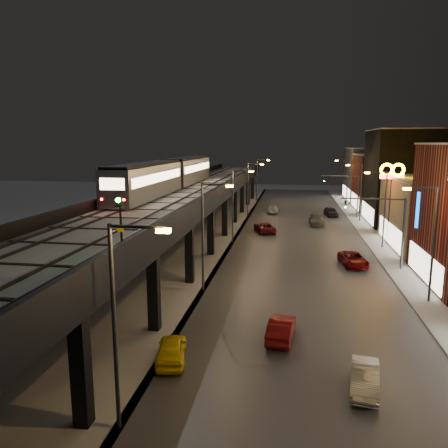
{
  "coord_description": "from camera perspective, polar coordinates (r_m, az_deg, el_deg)",
  "views": [
    {
      "loc": [
        6.38,
        -20.98,
        12.11
      ],
      "look_at": [
        0.44,
        16.91,
        5.0
      ],
      "focal_mm": 35.0,
      "sensor_mm": 36.0,
      "label": 1
    }
  ],
  "objects": [
    {
      "name": "sign_carwash",
      "position": [
        44.25,
        24.69,
        0.8
      ],
      "size": [
        1.48,
        0.35,
        7.7
      ],
      "color": "#38383A",
      "rests_on": "ground"
    },
    {
      "name": "sign_mcdonalds",
      "position": [
        55.5,
        21.07,
        5.51
      ],
      "size": [
        2.91,
        0.45,
        9.82
      ],
      "color": "#38383A",
      "rests_on": "ground"
    },
    {
      "name": "streetlight_left_3",
      "position": [
        70.65,
        3.35,
        4.9
      ],
      "size": [
        2.57,
        0.28,
        9.0
      ],
      "color": "#38383A",
      "rests_on": "ground"
    },
    {
      "name": "streetlight_left_0",
      "position": [
        18.68,
        -13.42,
        -11.39
      ],
      "size": [
        2.57,
        0.28,
        9.0
      ],
      "color": "#38383A",
      "rests_on": "ground"
    },
    {
      "name": "building_c",
      "position": [
        56.41,
        26.99,
        1.16
      ],
      "size": [
        12.2,
        15.2,
        8.16
      ],
      "color": "#7A6B51",
      "rests_on": "ground"
    },
    {
      "name": "ground",
      "position": [
        25.05,
        -7.39,
        -18.5
      ],
      "size": [
        220.0,
        220.0,
        0.0
      ],
      "primitive_type": "plane",
      "color": "silver"
    },
    {
      "name": "streetlight_right_3",
      "position": [
        71.08,
        17.29,
        4.48
      ],
      "size": [
        2.56,
        0.28,
        9.0
      ],
      "color": "#38383A",
      "rests_on": "ground"
    },
    {
      "name": "car_onc_red",
      "position": [
        75.34,
        13.79,
        1.54
      ],
      "size": [
        2.44,
        4.73,
        1.54
      ],
      "primitive_type": "imported",
      "rotation": [
        0.0,
        0.0,
        0.14
      ],
      "color": "black",
      "rests_on": "ground"
    },
    {
      "name": "car_far_white",
      "position": [
        76.97,
        6.46,
        1.93
      ],
      "size": [
        2.1,
        4.44,
        1.47
      ],
      "primitive_type": "imported",
      "rotation": [
        0.0,
        0.0,
        3.06
      ],
      "color": "silver",
      "rests_on": "ground"
    },
    {
      "name": "car_near_white",
      "position": [
        28.24,
        7.49,
        -13.45
      ],
      "size": [
        1.87,
        4.29,
        1.37
      ],
      "primitive_type": "imported",
      "rotation": [
        0.0,
        0.0,
        3.04
      ],
      "color": "maroon",
      "rests_on": "ground"
    },
    {
      "name": "streetlight_right_1",
      "position": [
        36.18,
        25.34,
        -1.48
      ],
      "size": [
        2.56,
        0.28,
        9.0
      ],
      "color": "#38383A",
      "rests_on": "ground"
    },
    {
      "name": "building_f",
      "position": [
        98.78,
        19.27,
        6.13
      ],
      "size": [
        12.2,
        16.2,
        11.16
      ],
      "color": "#3C3C3C",
      "rests_on": "ground"
    },
    {
      "name": "building_d",
      "position": [
        71.37,
        23.29,
        5.61
      ],
      "size": [
        12.2,
        13.2,
        14.16
      ],
      "color": "black",
      "rests_on": "ground"
    },
    {
      "name": "traffic_light_rig_a",
      "position": [
        44.66,
        20.99,
        -0.01
      ],
      "size": [
        6.1,
        0.34,
        7.0
      ],
      "color": "#38383A",
      "rests_on": "ground"
    },
    {
      "name": "rail_signal",
      "position": [
        22.41,
        -13.45,
        1.39
      ],
      "size": [
        0.34,
        0.42,
        2.9
      ],
      "color": "black",
      "rests_on": "viaduct_trackbed"
    },
    {
      "name": "subway_train",
      "position": [
        54.65,
        -6.96,
        6.5
      ],
      "size": [
        2.95,
        36.02,
        3.52
      ],
      "color": "gray",
      "rests_on": "viaduct_trackbed"
    },
    {
      "name": "viaduct_parapet_streetside",
      "position": [
        53.84,
        0.29,
        4.9
      ],
      "size": [
        0.3,
        100.0,
        1.1
      ],
      "primitive_type": "cube",
      "color": "black",
      "rests_on": "elevated_viaduct"
    },
    {
      "name": "under_viaduct_pavement",
      "position": [
        58.59,
        -3.49,
        -1.42
      ],
      "size": [
        11.0,
        120.0,
        0.06
      ],
      "primitive_type": "cube",
      "color": "#9FA1A8",
      "rests_on": "ground"
    },
    {
      "name": "streetlight_right_2",
      "position": [
        53.45,
        20.01,
        2.48
      ],
      "size": [
        2.56,
        0.28,
        9.0
      ],
      "color": "#38383A",
      "rests_on": "ground"
    },
    {
      "name": "elevated_viaduct",
      "position": [
        54.65,
        -4.26,
        3.65
      ],
      "size": [
        9.0,
        100.0,
        6.3
      ],
      "color": "black",
      "rests_on": "ground"
    },
    {
      "name": "car_mid_silver",
      "position": [
        60.15,
        5.32,
        -0.49
      ],
      "size": [
        3.63,
        5.44,
        1.39
      ],
      "primitive_type": "imported",
      "rotation": [
        0.0,
        0.0,
        3.43
      ],
      "color": "maroon",
      "rests_on": "ground"
    },
    {
      "name": "streetlight_right_4",
      "position": [
        88.85,
        15.64,
        5.68
      ],
      "size": [
        2.56,
        0.28,
        9.0
      ],
      "color": "#38383A",
      "rests_on": "ground"
    },
    {
      "name": "road_surface",
      "position": [
        57.28,
        9.83,
        -1.83
      ],
      "size": [
        17.0,
        120.0,
        0.06
      ],
      "primitive_type": "cube",
      "color": "#46474D",
      "rests_on": "ground"
    },
    {
      "name": "streetlight_left_2",
      "position": [
        52.87,
        1.43,
        3.03
      ],
      "size": [
        2.57,
        0.28,
        9.0
      ],
      "color": "#38383A",
      "rests_on": "ground"
    },
    {
      "name": "car_taxi",
      "position": [
        25.64,
        -6.87,
        -16.07
      ],
      "size": [
        2.31,
        4.18,
        1.34
      ],
      "primitive_type": "imported",
      "rotation": [
        0.0,
        0.0,
        3.33
      ],
      "color": "yellow",
      "rests_on": "ground"
    },
    {
      "name": "building_e",
      "position": [
        85.12,
        20.9,
        5.08
      ],
      "size": [
        12.2,
        12.2,
        10.16
      ],
      "color": "maroon",
      "rests_on": "ground"
    },
    {
      "name": "viaduct_parapet_far",
      "position": [
        55.81,
        -8.61,
        4.98
      ],
      "size": [
        0.3,
        100.0,
        1.1
      ],
      "primitive_type": "cube",
      "color": "black",
      "rests_on": "elevated_viaduct"
    },
    {
      "name": "streetlight_left_4",
      "position": [
        88.51,
        4.49,
        6.01
      ],
      "size": [
        2.57,
        0.28,
        9.0
      ],
      "color": "#38383A",
      "rests_on": "ground"
    },
    {
      "name": "traffic_light_rig_b",
      "position": [
        73.98,
        16.24,
        4.18
      ],
      "size": [
        6.1,
        0.34,
        7.0
      ],
      "color": "#38383A",
      "rests_on": "ground"
    },
    {
      "name": "viaduct_trackbed",
      "position": [
        54.68,
        -4.25,
        4.47
      ],
      "size": [
        8.4,
        100.0,
        0.32
      ],
      "color": "#B2B7C1",
      "rests_on": "elevated_viaduct"
    },
    {
      "name": "car_onc_dark",
      "position": [
        45.51,
        16.53,
        -4.49
      ],
      "size": [
        2.86,
        5.12,
        1.35
      ],
      "primitive_type": "imported",
      "rotation": [
        0.0,
        0.0,
        0.13
      ],
      "color": "maroon",
      "rests_on": "ground"
    },
    {
      "name": "streetlight_left_1",
      "position": [
        35.33,
        -2.38,
        -0.73
      ],
      "size": [
        2.57,
        0.28,
        9.0
      ],
      "color": "#38383A",
      "rests_on": "ground"
    },
    {
      "name": "sidewalk_right",
      "position": [
        58.33,
        19.7,
        -2.03
      ],
      "size": [
        4.0,
        120.0,
        0.14
      ],
      "primitive_type": "cube",
      "color": "#9FA1A8",
      "rests_on": "ground"
    },
    {
      "name": "car_onc_white",
      "position": [
        66.95,
        12.0,
        0.51
      ],
      "size": [
        2.2,
        5.29,
        1.53
      ],
      "primitive_type": "imported",
      "rotation": [
        0.0,
        0.0,
        0.01
      ],
      "color": "slate",
      "rests_on": "ground"
    },
    {
      "name": "car_onc_silver",
      "position": [
        23.92,
        17.9,
        -18.74
      ],
      "size": [
        1.89,
        3.95,
        1.25
      ],
      "primitive_type": "imported",
      "rotation": [
        0.0,
        0.0,
        -0.15
      ],
      "color": "silver",
      "rests_on": "ground"
    }
  ]
}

